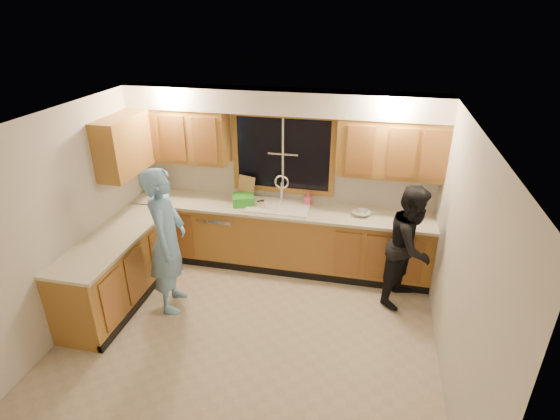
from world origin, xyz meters
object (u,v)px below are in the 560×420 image
Objects in this scene: sink at (279,211)px; stove at (91,296)px; man at (167,241)px; dish_crate at (243,200)px; dishwasher at (222,234)px; bowl at (361,213)px; soap_bottle at (308,198)px; woman at (411,246)px; knife_block at (158,186)px.

sink is 2.60m from stove.
dish_crate is (0.59, 1.20, 0.07)m from man.
dishwasher is (-0.85, -0.01, -0.45)m from sink.
bowl is at bearing -0.36° from sink.
stove is 3.01m from soap_bottle.
soap_bottle reaches higher than stove.
sink reaches higher than stove.
woman is at bearing -9.60° from dishwasher.
stove is 3.49m from bowl.
stove is 3.85× the size of bowl.
stove is at bearing -137.76° from soap_bottle.
soap_bottle is 0.87× the size of bowl.
man is 8.20× the size of knife_block.
stove is 0.57× the size of woman.
knife_block is 0.96× the size of bowl.
soap_bottle is at bearing 10.67° from dish_crate.
man reaches higher than soap_bottle.
woman is 0.80m from bowl.
man is at bearing 131.97° from woman.
man is 1.17× the size of woman.
bowl reaches higher than dishwasher.
dishwasher is 1.18m from knife_block.
sink is 3.68× the size of bowl.
man is at bearing -137.21° from soap_bottle.
sink is at bearing -157.50° from soap_bottle.
woman is at bearing 20.95° from stove.
bowl is (2.93, 1.82, 0.50)m from stove.
woman is (3.57, 1.37, 0.34)m from stove.
dishwasher is at bearing -23.45° from man.
dishwasher is 2.05m from bowl.
dish_crate is at bearing -179.07° from sink.
stove is 2.29m from dish_crate.
dishwasher is at bearing -4.40° from knife_block.
knife_block is at bearing 173.90° from dishwasher.
soap_bottle is at bearing 167.43° from bowl.
sink reaches higher than dishwasher.
dish_crate is at bearing 106.12° from woman.
dish_crate is 1.26× the size of bowl.
woman is (1.77, -0.46, -0.08)m from sink.
man reaches higher than sink.
sink reaches higher than soap_bottle.
dishwasher is 3.51× the size of bowl.
woman is 2.33m from dish_crate.
man is 2.01m from soap_bottle.
woman is at bearing -87.34° from man.
stove is 3.84m from woman.
man is at bearing -116.05° from dish_crate.
dishwasher is at bearing -178.93° from dish_crate.
sink is 1.83m from woman.
sink is 1.14m from bowl.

